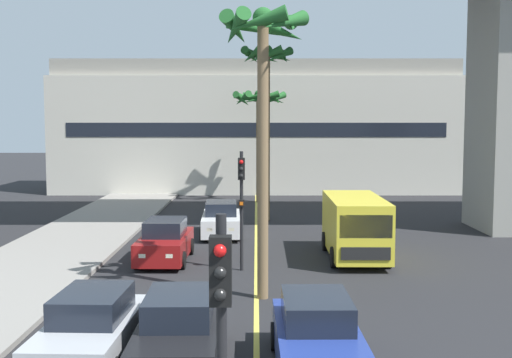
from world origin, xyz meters
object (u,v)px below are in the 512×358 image
(car_queue_third, at_px, (165,242))
(car_queue_fourth, at_px, (91,331))
(car_queue_fifth, at_px, (316,337))
(palm_tree_far_median, at_px, (258,108))
(traffic_light_median_near, at_px, (221,348))
(delivery_van, at_px, (354,225))
(traffic_light_median_far, at_px, (241,194))
(palm_tree_near_median, at_px, (267,78))
(car_queue_second, at_px, (221,220))
(car_queue_front, at_px, (179,334))
(palm_tree_mid_median, at_px, (262,62))

(car_queue_third, relative_size, car_queue_fourth, 0.99)
(car_queue_fifth, height_order, palm_tree_far_median, palm_tree_far_median)
(traffic_light_median_near, bearing_deg, car_queue_third, 100.22)
(car_queue_third, relative_size, car_queue_fifth, 1.00)
(car_queue_fourth, bearing_deg, traffic_light_median_near, -64.29)
(delivery_van, height_order, traffic_light_median_near, traffic_light_median_near)
(traffic_light_median_far, relative_size, palm_tree_near_median, 0.45)
(car_queue_fourth, relative_size, traffic_light_median_near, 0.99)
(car_queue_second, distance_m, car_queue_fourth, 15.79)
(car_queue_fifth, bearing_deg, car_queue_front, 175.57)
(delivery_van, xyz_separation_m, traffic_light_median_near, (-4.16, -17.25, 1.43))
(car_queue_front, bearing_deg, car_queue_fifth, -4.43)
(palm_tree_far_median, bearing_deg, delivery_van, -78.45)
(car_queue_fifth, distance_m, traffic_light_median_near, 6.69)
(car_queue_second, relative_size, palm_tree_far_median, 0.57)
(car_queue_front, relative_size, palm_tree_near_median, 0.45)
(car_queue_third, bearing_deg, palm_tree_far_median, 78.70)
(car_queue_fifth, xyz_separation_m, traffic_light_median_near, (-1.66, -6.16, 1.99))
(car_queue_fourth, bearing_deg, delivery_van, 55.60)
(palm_tree_far_median, bearing_deg, palm_tree_mid_median, -89.96)
(car_queue_front, bearing_deg, delivery_van, 63.50)
(traffic_light_median_far, height_order, palm_tree_near_median, palm_tree_near_median)
(car_queue_fourth, relative_size, car_queue_fifth, 1.01)
(car_queue_fifth, height_order, delivery_van, delivery_van)
(car_queue_second, distance_m, palm_tree_mid_median, 12.34)
(traffic_light_median_near, distance_m, palm_tree_near_median, 27.41)
(car_queue_fifth, distance_m, traffic_light_median_far, 9.45)
(car_queue_fourth, height_order, palm_tree_far_median, palm_tree_far_median)
(palm_tree_mid_median, distance_m, palm_tree_far_median, 23.11)
(car_queue_front, xyz_separation_m, car_queue_third, (-1.78, 10.42, 0.00))
(car_queue_third, xyz_separation_m, car_queue_fifth, (4.69, -10.64, 0.00))
(traffic_light_median_far, bearing_deg, palm_tree_near_median, 84.67)
(car_queue_front, relative_size, palm_tree_far_median, 0.57)
(car_queue_front, xyz_separation_m, traffic_light_median_near, (1.25, -6.39, 1.99))
(car_queue_fifth, xyz_separation_m, palm_tree_mid_median, (-1.07, 5.56, 6.22))
(car_queue_second, height_order, palm_tree_mid_median, palm_tree_mid_median)
(car_queue_second, distance_m, delivery_van, 7.35)
(palm_tree_near_median, bearing_deg, traffic_light_median_far, -95.33)
(car_queue_third, xyz_separation_m, delivery_van, (7.19, 0.44, 0.57))
(delivery_van, bearing_deg, palm_tree_mid_median, -122.90)
(palm_tree_far_median, bearing_deg, car_queue_second, -98.07)
(car_queue_fourth, bearing_deg, car_queue_fifth, -4.71)
(delivery_van, distance_m, palm_tree_near_median, 11.98)
(traffic_light_median_far, distance_m, palm_tree_near_median, 12.72)
(car_queue_third, distance_m, traffic_light_median_far, 3.86)
(car_queue_fourth, bearing_deg, palm_tree_mid_median, 54.04)
(car_queue_fifth, xyz_separation_m, delivery_van, (2.50, 11.08, 0.57))
(car_queue_front, relative_size, traffic_light_median_near, 0.98)
(car_queue_second, height_order, palm_tree_far_median, palm_tree_far_median)
(car_queue_front, distance_m, palm_tree_far_median, 29.00)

